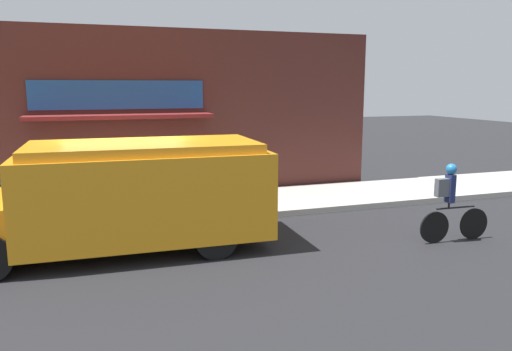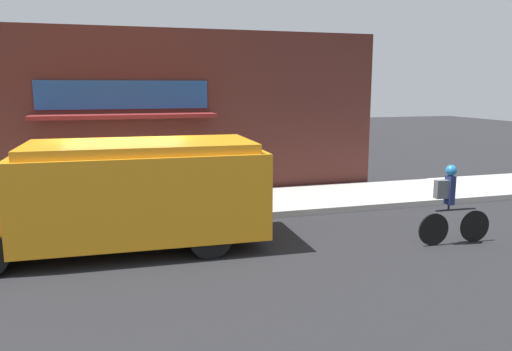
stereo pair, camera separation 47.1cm
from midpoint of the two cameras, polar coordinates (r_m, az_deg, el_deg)
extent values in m
plane|color=#232326|center=(11.36, -13.21, -6.03)|extent=(70.00, 70.00, 0.00)
cube|color=#ADAAA3|center=(12.69, -13.60, -3.99)|extent=(28.00, 2.80, 0.15)
cube|color=#4C231E|center=(13.94, -14.34, 6.63)|extent=(14.98, 0.18, 4.67)
cube|color=#1E4C93|center=(13.82, -13.88, 8.95)|extent=(4.47, 0.05, 0.75)
cube|color=maroon|center=(13.42, -13.70, 6.60)|extent=(4.69, 0.87, 0.10)
cube|color=orange|center=(9.84, -11.48, -1.91)|extent=(4.64, 2.37, 1.62)
cube|color=orange|center=(9.69, -11.66, 3.28)|extent=(4.27, 2.18, 0.17)
cube|color=red|center=(11.18, -18.37, -0.37)|extent=(0.04, 0.44, 0.44)
cylinder|color=black|center=(11.11, -25.24, -4.96)|extent=(0.81, 0.28, 0.80)
cylinder|color=black|center=(11.04, -5.74, -4.11)|extent=(0.81, 0.28, 0.80)
cylinder|color=black|center=(9.22, -3.81, -6.97)|extent=(0.81, 0.28, 0.80)
cylinder|color=black|center=(11.14, 24.83, -5.29)|extent=(0.65, 0.06, 0.65)
cylinder|color=black|center=(10.58, 20.84, -5.80)|extent=(0.65, 0.06, 0.65)
cylinder|color=black|center=(10.77, 23.03, -3.62)|extent=(0.90, 0.07, 0.04)
cylinder|color=black|center=(10.66, 22.34, -3.37)|extent=(0.04, 0.04, 0.12)
cube|color=navy|center=(10.59, 22.47, -1.57)|extent=(0.13, 0.20, 0.57)
sphere|color=#2375B7|center=(10.52, 22.61, 0.55)|extent=(0.21, 0.21, 0.21)
cube|color=#565B60|center=(10.47, 21.64, -1.47)|extent=(0.26, 0.15, 0.36)
camera|label=1|loc=(0.24, -88.82, 0.21)|focal=35.00mm
camera|label=2|loc=(0.24, 91.18, -0.21)|focal=35.00mm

